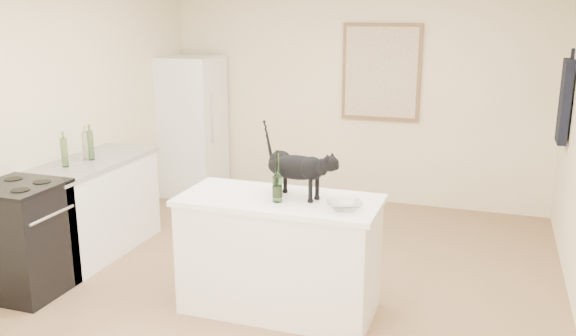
# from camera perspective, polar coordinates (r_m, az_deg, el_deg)

# --- Properties ---
(floor) EXTENTS (5.50, 5.50, 0.00)m
(floor) POSITION_cam_1_polar(r_m,az_deg,el_deg) (5.08, -1.08, -11.76)
(floor) COLOR #8F684C
(floor) RESTS_ON ground
(wall_back) EXTENTS (4.50, 0.00, 4.50)m
(wall_back) POSITION_cam_1_polar(r_m,az_deg,el_deg) (7.26, 6.30, 7.00)
(wall_back) COLOR #F7E5BF
(wall_back) RESTS_ON ground
(wall_front) EXTENTS (4.50, 0.00, 4.50)m
(wall_front) POSITION_cam_1_polar(r_m,az_deg,el_deg) (2.38, -24.75, -10.65)
(wall_front) COLOR #F7E5BF
(wall_front) RESTS_ON ground
(wall_left) EXTENTS (0.00, 5.50, 5.50)m
(wall_left) POSITION_cam_1_polar(r_m,az_deg,el_deg) (5.80, -22.61, 4.02)
(wall_left) COLOR #F7E5BF
(wall_left) RESTS_ON ground
(island_base) EXTENTS (1.44, 0.67, 0.86)m
(island_base) POSITION_cam_1_polar(r_m,az_deg,el_deg) (4.70, -0.78, -8.27)
(island_base) COLOR white
(island_base) RESTS_ON floor
(island_top) EXTENTS (1.50, 0.70, 0.04)m
(island_top) POSITION_cam_1_polar(r_m,az_deg,el_deg) (4.54, -0.80, -3.03)
(island_top) COLOR white
(island_top) RESTS_ON island_base
(left_cabinets) EXTENTS (0.60, 1.40, 0.86)m
(left_cabinets) POSITION_cam_1_polar(r_m,az_deg,el_deg) (6.04, -17.80, -3.67)
(left_cabinets) COLOR white
(left_cabinets) RESTS_ON floor
(left_countertop) EXTENTS (0.62, 1.44, 0.04)m
(left_countertop) POSITION_cam_1_polar(r_m,az_deg,el_deg) (5.92, -18.14, 0.46)
(left_countertop) COLOR gray
(left_countertop) RESTS_ON left_cabinets
(stove) EXTENTS (0.60, 0.60, 0.90)m
(stove) POSITION_cam_1_polar(r_m,az_deg,el_deg) (5.39, -23.47, -6.23)
(stove) COLOR black
(stove) RESTS_ON floor
(fridge) EXTENTS (0.68, 0.68, 1.70)m
(fridge) POSITION_cam_1_polar(r_m,az_deg,el_deg) (7.62, -8.96, 3.85)
(fridge) COLOR white
(fridge) RESTS_ON floor
(artwork_frame) EXTENTS (0.90, 0.03, 1.10)m
(artwork_frame) POSITION_cam_1_polar(r_m,az_deg,el_deg) (7.14, 8.68, 8.82)
(artwork_frame) COLOR brown
(artwork_frame) RESTS_ON wall_back
(artwork_canvas) EXTENTS (0.82, 0.00, 1.02)m
(artwork_canvas) POSITION_cam_1_polar(r_m,az_deg,el_deg) (7.12, 8.65, 8.80)
(artwork_canvas) COLOR beige
(artwork_canvas) RESTS_ON wall_back
(hanging_garment) EXTENTS (0.08, 0.34, 0.80)m
(hanging_garment) POSITION_cam_1_polar(r_m,az_deg,el_deg) (6.41, 24.42, 5.67)
(hanging_garment) COLOR black
(hanging_garment) RESTS_ON wall_right
(black_cat) EXTENTS (0.61, 0.34, 0.41)m
(black_cat) POSITION_cam_1_polar(r_m,az_deg,el_deg) (4.49, 0.79, -0.24)
(black_cat) COLOR black
(black_cat) RESTS_ON island_top
(wine_bottle) EXTENTS (0.09, 0.09, 0.33)m
(wine_bottle) POSITION_cam_1_polar(r_m,az_deg,el_deg) (4.39, -1.01, -1.09)
(wine_bottle) COLOR #255B24
(wine_bottle) RESTS_ON island_top
(glass_bowl) EXTENTS (0.32, 0.32, 0.06)m
(glass_bowl) POSITION_cam_1_polar(r_m,az_deg,el_deg) (4.28, 5.30, -3.52)
(glass_bowl) COLOR white
(glass_bowl) RESTS_ON island_top
(fridge_paper) EXTENTS (0.01, 0.15, 0.19)m
(fridge_paper) POSITION_cam_1_polar(r_m,az_deg,el_deg) (7.52, -6.33, 6.01)
(fridge_paper) COLOR white
(fridge_paper) RESTS_ON fridge
(counter_bottle_cluster) EXTENTS (0.12, 0.35, 0.27)m
(counter_bottle_cluster) POSITION_cam_1_polar(r_m,az_deg,el_deg) (5.85, -18.78, 1.78)
(counter_bottle_cluster) COLOR #295B1F
(counter_bottle_cluster) RESTS_ON left_countertop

